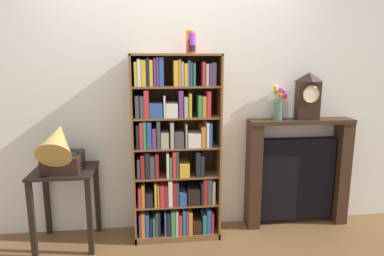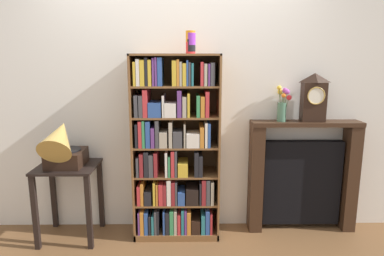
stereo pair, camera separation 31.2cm
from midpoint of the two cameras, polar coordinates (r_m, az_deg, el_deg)
The scene contains 9 objects.
ground_plane at distance 3.40m, azimuth -5.16°, elevation -18.12°, with size 7.69×6.40×0.02m, color brown.
wall_back at distance 3.30m, azimuth -3.73°, elevation 5.05°, with size 4.69×0.08×2.60m, color silver.
bookshelf at distance 3.16m, azimuth -5.87°, elevation -4.39°, with size 0.79×0.36×1.71m.
cup_stack at distance 3.04m, azimuth -3.21°, elevation 14.15°, with size 0.09×0.09×0.20m.
side_table_left at distance 3.34m, azimuth -23.02°, elevation -9.45°, with size 0.54×0.48×0.71m.
gramophone at distance 3.14m, azimuth -24.03°, elevation -3.15°, with size 0.31×0.52×0.51m.
fireplace_mantel at distance 3.58m, azimuth 14.83°, elevation -7.37°, with size 1.04×0.21×1.09m.
mantel_clock at distance 3.41m, azimuth 16.42°, elevation 5.14°, with size 0.22×0.13×0.45m.
flower_vase at distance 3.33m, azimuth 11.77°, elevation 4.01°, with size 0.13×0.15×0.33m.
Camera 1 is at (-0.20, -2.95, 1.66)m, focal length 31.82 mm.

